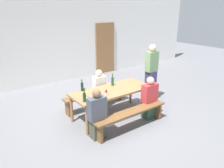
{
  "coord_description": "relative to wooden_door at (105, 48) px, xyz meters",
  "views": [
    {
      "loc": [
        -3.02,
        -4.08,
        2.7
      ],
      "look_at": [
        0.0,
        0.0,
        0.9
      ],
      "focal_mm": 34.92,
      "sensor_mm": 36.0,
      "label": 1
    }
  ],
  "objects": [
    {
      "name": "wine_glass_0",
      "position": [
        -2.5,
        -3.65,
        -0.2
      ],
      "size": [
        0.07,
        0.07,
        0.14
      ],
      "color": "silver",
      "rests_on": "tasting_table"
    },
    {
      "name": "wooden_door",
      "position": [
        0.0,
        0.0,
        0.0
      ],
      "size": [
        0.9,
        0.06,
        2.1
      ],
      "primitive_type": "cube",
      "color": "olive",
      "rests_on": "ground"
    },
    {
      "name": "bench_far",
      "position": [
        -2.19,
        -2.73,
        -0.69
      ],
      "size": [
        1.97,
        0.3,
        0.45
      ],
      "color": "brown",
      "rests_on": "ground"
    },
    {
      "name": "seated_guest_far_0",
      "position": [
        -2.2,
        -2.88,
        -0.51
      ],
      "size": [
        0.33,
        0.24,
        1.14
      ],
      "rotation": [
        0.0,
        0.0,
        -1.57
      ],
      "color": "#344D39",
      "rests_on": "ground"
    },
    {
      "name": "ground_plane",
      "position": [
        -2.19,
        -3.46,
        -1.05
      ],
      "size": [
        24.0,
        24.0,
        0.0
      ],
      "primitive_type": "plane",
      "color": "slate"
    },
    {
      "name": "wine_bottle_0",
      "position": [
        -3.11,
        -3.69,
        -0.19
      ],
      "size": [
        0.07,
        0.07,
        0.31
      ],
      "color": "#194723",
      "rests_on": "tasting_table"
    },
    {
      "name": "bench_near",
      "position": [
        -2.19,
        -4.19,
        -0.69
      ],
      "size": [
        1.97,
        0.3,
        0.45
      ],
      "color": "brown",
      "rests_on": "ground"
    },
    {
      "name": "seated_guest_near_1",
      "position": [
        -1.45,
        -4.04,
        -0.54
      ],
      "size": [
        0.42,
        0.24,
        1.09
      ],
      "rotation": [
        0.0,
        0.0,
        1.57
      ],
      "color": "#2E4B3B",
      "rests_on": "ground"
    },
    {
      "name": "seated_guest_near_0",
      "position": [
        -3.02,
        -4.04,
        -0.52
      ],
      "size": [
        0.39,
        0.24,
        1.13
      ],
      "rotation": [
        0.0,
        0.0,
        1.57
      ],
      "color": "#444B3A",
      "rests_on": "ground"
    },
    {
      "name": "standing_host",
      "position": [
        -0.64,
        -3.29,
        -0.21
      ],
      "size": [
        0.36,
        0.24,
        1.71
      ],
      "rotation": [
        0.0,
        0.0,
        3.14
      ],
      "color": "#3C3664",
      "rests_on": "ground"
    },
    {
      "name": "wine_bottle_2",
      "position": [
        -2.83,
        -3.09,
        -0.19
      ],
      "size": [
        0.07,
        0.07,
        0.29
      ],
      "color": "#143319",
      "rests_on": "tasting_table"
    },
    {
      "name": "wine_bottle_1",
      "position": [
        -2.0,
        -3.22,
        -0.18
      ],
      "size": [
        0.07,
        0.07,
        0.32
      ],
      "color": "#194723",
      "rests_on": "tasting_table"
    },
    {
      "name": "wine_glass_1",
      "position": [
        -2.96,
        -3.5,
        -0.19
      ],
      "size": [
        0.07,
        0.07,
        0.16
      ],
      "color": "silver",
      "rests_on": "tasting_table"
    },
    {
      "name": "back_wall",
      "position": [
        -2.19,
        0.14,
        0.55
      ],
      "size": [
        14.0,
        0.2,
        3.2
      ],
      "primitive_type": "cube",
      "color": "white",
      "rests_on": "ground"
    },
    {
      "name": "tasting_table",
      "position": [
        -2.19,
        -3.46,
        -0.37
      ],
      "size": [
        2.07,
        0.87,
        0.75
      ],
      "color": "#9E7247",
      "rests_on": "ground"
    }
  ]
}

